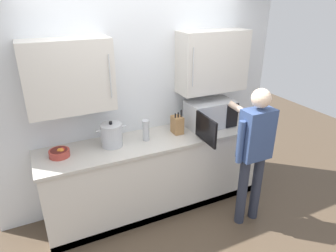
% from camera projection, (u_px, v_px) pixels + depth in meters
% --- Properties ---
extents(ground_plane, '(9.32, 9.32, 0.00)m').
position_uv_depth(ground_plane, '(182.00, 243.00, 3.23)').
color(ground_plane, '#4C3D2D').
extents(back_wall_tiled, '(3.55, 0.44, 2.81)m').
position_uv_depth(back_wall_tiled, '(143.00, 85.00, 3.47)').
color(back_wall_tiled, silver).
rests_on(back_wall_tiled, ground_plane).
extents(counter_unit, '(2.62, 0.63, 0.93)m').
position_uv_depth(counter_unit, '(155.00, 173.00, 3.64)').
color(counter_unit, beige).
rests_on(counter_unit, ground_plane).
extents(microwave_oven, '(0.61, 0.76, 0.33)m').
position_uv_depth(microwave_oven, '(208.00, 114.00, 3.70)').
color(microwave_oven, '#B7BABF').
rests_on(microwave_oven, counter_unit).
extents(thermos_flask, '(0.08, 0.08, 0.24)m').
position_uv_depth(thermos_flask, '(146.00, 130.00, 3.37)').
color(thermos_flask, '#B7BABF').
rests_on(thermos_flask, counter_unit).
extents(fruit_bowl, '(0.21, 0.21, 0.10)m').
position_uv_depth(fruit_bowl, '(60.00, 153.00, 3.06)').
color(fruit_bowl, '#AD3D33').
rests_on(fruit_bowl, counter_unit).
extents(knife_block, '(0.11, 0.15, 0.30)m').
position_uv_depth(knife_block, '(177.00, 125.00, 3.55)').
color(knife_block, '#A37547').
rests_on(knife_block, counter_unit).
extents(stock_pot, '(0.33, 0.23, 0.29)m').
position_uv_depth(stock_pot, '(112.00, 135.00, 3.24)').
color(stock_pot, '#B7BABF').
rests_on(stock_pot, counter_unit).
extents(person_figure, '(0.44, 0.55, 1.61)m').
position_uv_depth(person_figure, '(254.00, 147.00, 3.20)').
color(person_figure, '#282D3D').
rests_on(person_figure, ground_plane).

